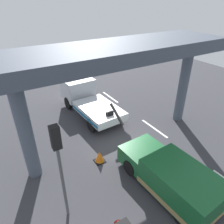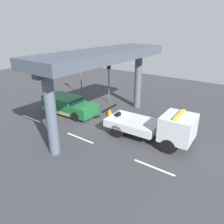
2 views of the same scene
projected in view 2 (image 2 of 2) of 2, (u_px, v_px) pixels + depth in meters
The scene contains 10 objects.
ground_plane at pixel (104, 125), 18.12m from camera, with size 60.00×40.00×0.10m, color #38383D.
lane_stripe_west at pixel (31, 119), 19.22m from camera, with size 2.60×0.16×0.01m, color silver.
lane_stripe_mid at pixel (80, 138), 15.94m from camera, with size 2.60×0.16×0.01m, color silver.
lane_stripe_east at pixel (154, 167), 12.65m from camera, with size 2.60×0.16×0.01m, color silver.
tow_truck_white at pixel (158, 126), 15.06m from camera, with size 7.30×2.65×2.46m.
towed_van_green at pixel (68, 105), 20.18m from camera, with size 5.29×2.42×1.58m.
overpass_structure at pixel (104, 61), 16.05m from camera, with size 3.60×12.56×6.07m.
traffic_light_near at pixel (80, 67), 24.14m from camera, with size 0.39×0.32×4.63m.
traffic_light_far at pixel (109, 72), 21.98m from camera, with size 0.39×0.32×4.51m.
traffic_cone_orange at pixel (110, 111), 19.92m from camera, with size 0.58×0.58×0.68m.
Camera 2 is at (10.21, -12.81, 7.80)m, focal length 34.48 mm.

